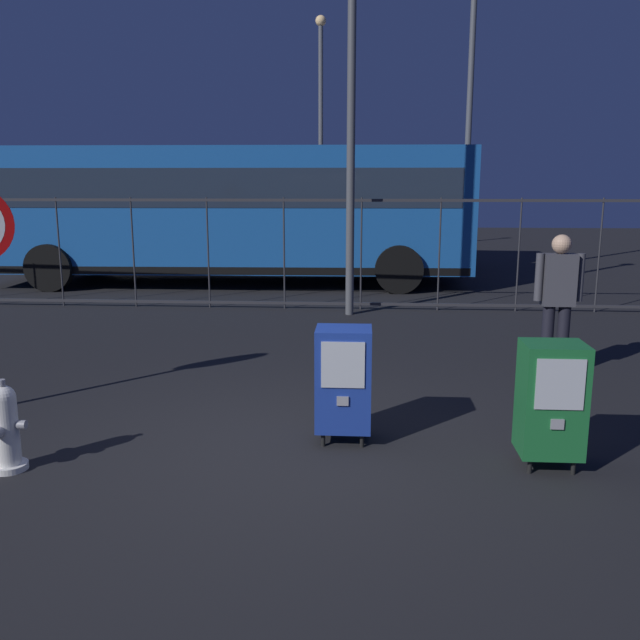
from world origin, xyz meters
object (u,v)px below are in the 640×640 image
(fire_hydrant, at_px, (6,428))
(pedestrian, at_px, (558,297))
(bus_near, at_px, (231,208))
(street_light_near_left, at_px, (471,83))
(bus_far, at_px, (274,203))
(newspaper_box_secondary, at_px, (343,379))
(street_light_near_right, at_px, (321,121))
(newspaper_box_primary, at_px, (551,399))
(street_light_far_left, at_px, (352,54))

(fire_hydrant, distance_m, pedestrian, 5.88)
(bus_near, distance_m, street_light_near_left, 6.20)
(bus_far, bearing_deg, newspaper_box_secondary, -75.55)
(pedestrian, bearing_deg, bus_near, 126.16)
(street_light_near_left, bearing_deg, bus_near, -166.10)
(fire_hydrant, bearing_deg, street_light_near_left, 65.47)
(fire_hydrant, relative_size, street_light_near_left, 0.09)
(bus_near, height_order, bus_far, same)
(newspaper_box_secondary, height_order, street_light_near_right, street_light_near_right)
(street_light_near_right, bearing_deg, street_light_near_left, -51.95)
(newspaper_box_primary, relative_size, newspaper_box_secondary, 1.00)
(street_light_near_left, relative_size, street_light_near_right, 1.10)
(pedestrian, bearing_deg, street_light_far_left, 124.21)
(pedestrian, distance_m, bus_near, 8.87)
(fire_hydrant, bearing_deg, street_light_far_left, 68.74)
(street_light_near_left, height_order, street_light_near_right, street_light_near_left)
(street_light_near_right, bearing_deg, newspaper_box_primary, -79.92)
(street_light_near_right, relative_size, street_light_far_left, 0.96)
(pedestrian, xyz_separation_m, bus_far, (-4.77, 11.11, 0.76))
(street_light_far_left, bearing_deg, pedestrian, -55.79)
(bus_far, distance_m, street_light_far_left, 8.23)
(newspaper_box_secondary, distance_m, bus_near, 9.79)
(bus_near, bearing_deg, fire_hydrant, -90.55)
(bus_far, bearing_deg, newspaper_box_primary, -69.34)
(newspaper_box_primary, bearing_deg, street_light_near_right, 100.08)
(street_light_near_left, distance_m, street_light_far_left, 5.50)
(fire_hydrant, height_order, newspaper_box_secondary, newspaper_box_secondary)
(fire_hydrant, xyz_separation_m, street_light_near_right, (1.46, 16.21, 3.78))
(newspaper_box_secondary, bearing_deg, fire_hydrant, -163.48)
(pedestrian, height_order, bus_far, bus_far)
(bus_far, bearing_deg, street_light_near_left, -23.83)
(newspaper_box_secondary, relative_size, street_light_far_left, 0.14)
(bus_near, distance_m, street_light_near_right, 6.78)
(newspaper_box_secondary, distance_m, street_light_near_left, 11.63)
(bus_far, bearing_deg, fire_hydrant, -86.73)
(bus_far, relative_size, street_light_near_left, 1.36)
(bus_near, relative_size, street_light_near_right, 1.48)
(street_light_near_left, relative_size, street_light_far_left, 1.05)
(bus_near, xyz_separation_m, street_light_near_left, (5.38, 1.33, 2.79))
(bus_far, height_order, street_light_near_right, street_light_near_right)
(newspaper_box_secondary, xyz_separation_m, pedestrian, (2.42, 2.18, 0.38))
(newspaper_box_primary, xyz_separation_m, street_light_near_right, (-2.82, 15.88, 3.56))
(newspaper_box_primary, distance_m, street_light_near_right, 16.52)
(fire_hydrant, height_order, newspaper_box_primary, newspaper_box_primary)
(newspaper_box_secondary, relative_size, bus_far, 0.10)
(pedestrian, bearing_deg, fire_hydrant, -149.65)
(newspaper_box_primary, relative_size, bus_far, 0.10)
(pedestrian, relative_size, street_light_near_left, 0.21)
(bus_far, bearing_deg, pedestrian, -62.37)
(newspaper_box_primary, xyz_separation_m, bus_near, (-4.45, 9.76, 1.14))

